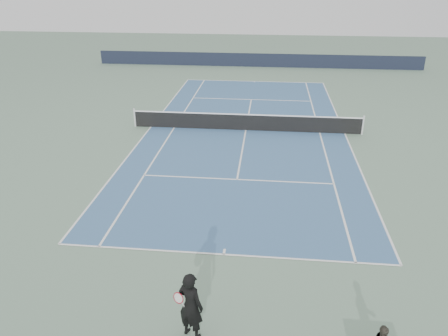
# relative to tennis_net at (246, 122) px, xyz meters

# --- Properties ---
(ground) EXTENTS (80.00, 80.00, 0.00)m
(ground) POSITION_rel_tennis_net_xyz_m (0.00, 0.00, -0.50)
(ground) COLOR slate
(court_surface) EXTENTS (10.97, 23.77, 0.01)m
(court_surface) POSITION_rel_tennis_net_xyz_m (0.00, 0.00, -0.50)
(court_surface) COLOR #395E88
(court_surface) RESTS_ON ground
(tennis_net) EXTENTS (12.90, 0.10, 1.07)m
(tennis_net) POSITION_rel_tennis_net_xyz_m (0.00, 0.00, 0.00)
(tennis_net) COLOR silver
(tennis_net) RESTS_ON ground
(windscreen_far) EXTENTS (30.00, 0.25, 1.20)m
(windscreen_far) POSITION_rel_tennis_net_xyz_m (0.00, 17.88, 0.10)
(windscreen_far) COLOR black
(windscreen_far) RESTS_ON ground
(tennis_player) EXTENTS (0.88, 0.75, 1.86)m
(tennis_player) POSITION_rel_tennis_net_xyz_m (-0.44, -15.29, 0.43)
(tennis_player) COLOR black
(tennis_player) RESTS_ON ground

